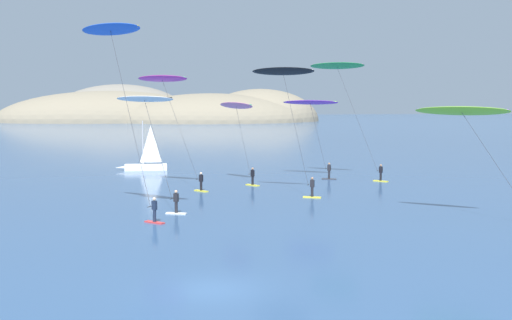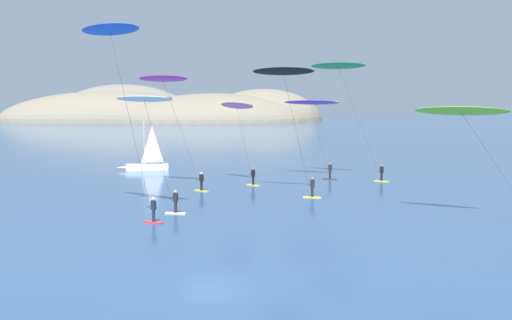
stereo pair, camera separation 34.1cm
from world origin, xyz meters
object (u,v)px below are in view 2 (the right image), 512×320
object	(u,v)px
kitesurfer_green	(341,73)
kitesurfer_purple	(312,107)
kitesurfer_pink	(238,112)
sailboat_near	(144,165)
kitesurfer_black	(286,82)
kitesurfer_blue	(113,45)
kitesurfer_lime	(466,118)
kitesurfer_magenta	(166,87)
kitesurfer_white	(147,109)

from	to	relation	value
kitesurfer_green	kitesurfer_purple	world-z (taller)	kitesurfer_green
kitesurfer_pink	kitesurfer_purple	bearing A→B (deg)	18.47
sailboat_near	kitesurfer_pink	xyz separation A→B (m)	(9.39, -12.97, 6.28)
kitesurfer_pink	kitesurfer_black	xyz separation A→B (m)	(2.97, -8.77, 2.69)
kitesurfer_blue	kitesurfer_lime	bearing A→B (deg)	-10.45
kitesurfer_magenta	kitesurfer_purple	distance (m)	15.89
kitesurfer_magenta	kitesurfer_white	xyz separation A→B (m)	(-1.38, -11.87, -1.81)
kitesurfer_green	kitesurfer_pink	bearing A→B (deg)	-169.20
kitesurfer_white	kitesurfer_black	size ratio (longest dim) A/B	0.78
kitesurfer_blue	kitesurfer_white	distance (m)	5.30
kitesurfer_white	kitesurfer_black	world-z (taller)	kitesurfer_black
kitesurfer_magenta	kitesurfer_pink	bearing A→B (deg)	21.27
sailboat_near	kitesurfer_lime	bearing A→B (deg)	-56.71
kitesurfer_lime	kitesurfer_pink	distance (m)	24.67
kitesurfer_lime	kitesurfer_white	size ratio (longest dim) A/B	0.92
kitesurfer_lime	kitesurfer_blue	size ratio (longest dim) A/B	0.58
kitesurfer_lime	kitesurfer_green	xyz separation A→B (m)	(-2.23, 23.05, 3.91)
kitesurfer_black	kitesurfer_white	bearing A→B (deg)	-152.75
kitesurfer_green	kitesurfer_pink	distance (m)	11.56
sailboat_near	kitesurfer_purple	size ratio (longest dim) A/B	0.72
kitesurfer_green	kitesurfer_purple	size ratio (longest dim) A/B	1.47
kitesurfer_lime	kitesurfer_purple	bearing A→B (deg)	101.91
kitesurfer_blue	kitesurfer_white	xyz separation A→B (m)	(2.12, 2.15, -4.35)
kitesurfer_lime	kitesurfer_green	bearing A→B (deg)	95.53
kitesurfer_black	kitesurfer_blue	bearing A→B (deg)	-149.27
sailboat_near	kitesurfer_black	bearing A→B (deg)	-60.38
kitesurfer_purple	kitesurfer_black	bearing A→B (deg)	-113.51
kitesurfer_green	kitesurfer_white	distance (m)	25.42
kitesurfer_magenta	kitesurfer_blue	bearing A→B (deg)	-104.00
sailboat_near	kitesurfer_black	size ratio (longest dim) A/B	0.54
kitesurfer_magenta	kitesurfer_pink	distance (m)	7.77
kitesurfer_green	kitesurfer_white	size ratio (longest dim) A/B	1.41
kitesurfer_lime	kitesurfer_magenta	bearing A→B (deg)	137.25
kitesurfer_magenta	kitesurfer_white	size ratio (longest dim) A/B	1.22
sailboat_near	kitesurfer_magenta	distance (m)	18.06
sailboat_near	kitesurfer_white	xyz separation A→B (m)	(1.11, -27.53, 6.85)
kitesurfer_lime	kitesurfer_pink	world-z (taller)	kitesurfer_pink
kitesurfer_magenta	kitesurfer_pink	xyz separation A→B (m)	(6.90, 2.69, -2.37)
kitesurfer_magenta	kitesurfer_pink	world-z (taller)	kitesurfer_magenta
kitesurfer_magenta	kitesurfer_purple	world-z (taller)	kitesurfer_magenta
sailboat_near	kitesurfer_blue	distance (m)	31.74
kitesurfer_green	kitesurfer_magenta	world-z (taller)	kitesurfer_green
kitesurfer_pink	kitesurfer_black	bearing A→B (deg)	-71.30
sailboat_near	kitesurfer_white	bearing A→B (deg)	-87.69
kitesurfer_black	kitesurfer_green	bearing A→B (deg)	54.44
kitesurfer_magenta	kitesurfer_purple	xyz separation A→B (m)	(14.83, 5.34, -1.98)
kitesurfer_lime	kitesurfer_black	size ratio (longest dim) A/B	0.72
kitesurfer_pink	kitesurfer_black	world-z (taller)	kitesurfer_black
kitesurfer_green	kitesurfer_black	xyz separation A→B (m)	(-7.73, -10.81, -1.19)
sailboat_near	kitesurfer_blue	bearing A→B (deg)	-91.94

